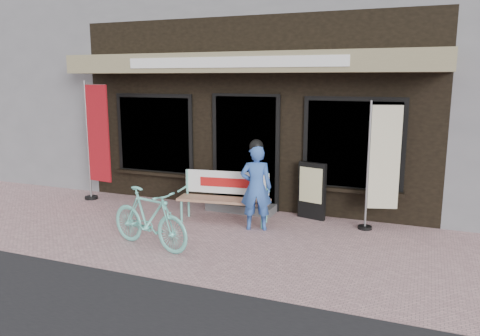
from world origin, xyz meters
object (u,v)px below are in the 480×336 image
at_px(nobori_cream, 382,165).
at_px(menu_stand, 312,190).
at_px(bench, 225,193).
at_px(person, 256,186).
at_px(bicycle, 149,218).
at_px(nobori_red, 97,140).

distance_m(nobori_cream, menu_stand, 1.33).
bearing_deg(bench, person, -27.10).
relative_size(bicycle, nobori_cream, 0.70).
bearing_deg(bench, nobori_cream, 3.81).
relative_size(person, menu_stand, 1.48).
xyz_separation_m(bicycle, nobori_red, (-2.46, 1.96, 0.81)).
bearing_deg(nobori_red, bicycle, -32.12).
relative_size(nobori_red, nobori_cream, 1.14).
height_order(nobori_red, menu_stand, nobori_red).
xyz_separation_m(nobori_red, nobori_cream, (5.53, 0.19, -0.16)).
bearing_deg(nobori_red, menu_stand, 11.27).
bearing_deg(menu_stand, person, -113.31).
xyz_separation_m(nobori_red, menu_stand, (4.35, 0.37, -0.73)).
bearing_deg(bicycle, nobori_cream, -41.42).
height_order(bench, person, person).
height_order(bench, nobori_red, nobori_red).
bearing_deg(bench, nobori_red, 166.06).
bearing_deg(menu_stand, bicycle, -114.80).
distance_m(bench, menu_stand, 1.55).
relative_size(person, nobori_red, 0.62).
relative_size(bench, nobori_cream, 0.77).
xyz_separation_m(bench, nobori_red, (-2.97, 0.33, 0.75)).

